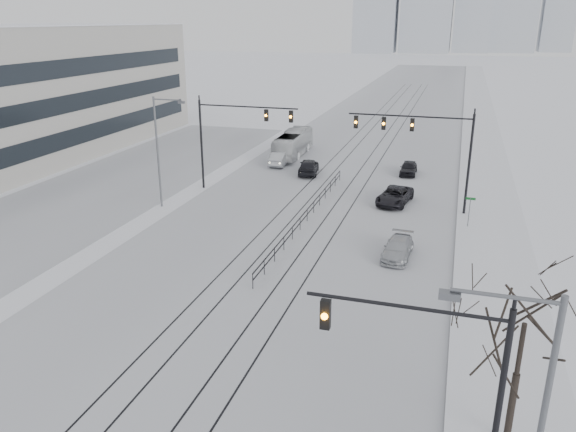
% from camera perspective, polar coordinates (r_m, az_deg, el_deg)
% --- Properties ---
extents(road, '(22.00, 260.00, 0.02)m').
position_cam_1_polar(road, '(71.51, 8.28, 7.34)').
color(road, silver).
rests_on(road, ground).
extents(sidewalk_east, '(5.00, 260.00, 0.16)m').
position_cam_1_polar(sidewalk_east, '(70.80, 19.19, 6.40)').
color(sidewalk_east, silver).
rests_on(sidewalk_east, ground).
extents(curb, '(0.10, 260.00, 0.12)m').
position_cam_1_polar(curb, '(70.74, 17.21, 6.58)').
color(curb, gray).
rests_on(curb, ground).
extents(parking_strip, '(14.00, 60.00, 0.03)m').
position_cam_1_polar(parking_strip, '(55.63, -16.96, 3.23)').
color(parking_strip, silver).
rests_on(parking_strip, ground).
extents(tram_rails, '(5.30, 180.00, 0.01)m').
position_cam_1_polar(tram_rails, '(52.40, 4.81, 3.06)').
color(tram_rails, black).
rests_on(tram_rails, ground).
extents(traffic_mast_near, '(6.10, 0.37, 7.00)m').
position_cam_1_polar(traffic_mast_near, '(18.28, 15.78, -15.10)').
color(traffic_mast_near, black).
rests_on(traffic_mast_near, ground).
extents(traffic_mast_ne, '(9.60, 0.37, 8.00)m').
position_cam_1_polar(traffic_mast_ne, '(45.15, 13.86, 7.42)').
color(traffic_mast_ne, black).
rests_on(traffic_mast_ne, ground).
extents(traffic_mast_nw, '(9.10, 0.37, 8.00)m').
position_cam_1_polar(traffic_mast_nw, '(49.85, -5.74, 8.75)').
color(traffic_mast_nw, black).
rests_on(traffic_mast_nw, ground).
extents(street_light_west, '(2.73, 0.25, 9.00)m').
position_cam_1_polar(street_light_west, '(46.25, -12.84, 7.07)').
color(street_light_west, '#595B60').
rests_on(street_light_west, ground).
extents(bare_tree, '(4.40, 4.40, 6.10)m').
position_cam_1_polar(bare_tree, '(21.06, 22.73, -11.25)').
color(bare_tree, black).
rests_on(bare_tree, ground).
extents(median_fence, '(0.06, 24.00, 1.00)m').
position_cam_1_polar(median_fence, '(42.97, 1.97, 0.13)').
color(median_fence, black).
rests_on(median_fence, ground).
extents(street_sign, '(0.70, 0.06, 2.40)m').
position_cam_1_polar(street_sign, '(43.26, 17.97, 0.81)').
color(street_sign, '#595B60').
rests_on(street_sign, ground).
extents(sedan_sb_inner, '(2.53, 4.79, 1.55)m').
position_cam_1_polar(sedan_sb_inner, '(56.23, 2.11, 5.05)').
color(sedan_sb_inner, black).
rests_on(sedan_sb_inner, ground).
extents(sedan_sb_outer, '(1.68, 4.46, 1.46)m').
position_cam_1_polar(sedan_sb_outer, '(59.82, -0.79, 5.89)').
color(sedan_sb_outer, '#ACAFB4').
rests_on(sedan_sb_outer, ground).
extents(sedan_nb_front, '(3.00, 5.23, 1.37)m').
position_cam_1_polar(sedan_nb_front, '(47.84, 10.79, 2.01)').
color(sedan_nb_front, black).
rests_on(sedan_nb_front, ground).
extents(sedan_nb_right, '(1.91, 4.26, 1.21)m').
position_cam_1_polar(sedan_nb_right, '(37.15, 11.08, -3.28)').
color(sedan_nb_right, '#ADB0B5').
rests_on(sedan_nb_right, ground).
extents(sedan_nb_far, '(1.59, 3.87, 1.31)m').
position_cam_1_polar(sedan_nb_far, '(57.33, 12.15, 4.78)').
color(sedan_nb_far, black).
rests_on(sedan_nb_far, ground).
extents(box_truck, '(2.63, 10.01, 2.77)m').
position_cam_1_polar(box_truck, '(63.83, 0.53, 7.35)').
color(box_truck, silver).
rests_on(box_truck, ground).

